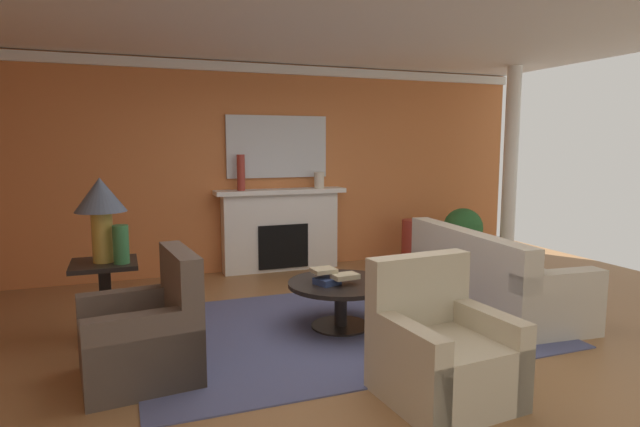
{
  "coord_description": "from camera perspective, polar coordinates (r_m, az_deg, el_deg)",
  "views": [
    {
      "loc": [
        -1.84,
        -4.23,
        1.74
      ],
      "look_at": [
        0.13,
        0.98,
        1.0
      ],
      "focal_mm": 29.53,
      "sensor_mm": 36.0,
      "label": 1
    }
  ],
  "objects": [
    {
      "name": "ground_plane",
      "position": [
        4.93,
        2.67,
        -13.11
      ],
      "size": [
        9.57,
        9.57,
        0.0
      ],
      "primitive_type": "plane",
      "color": "olive"
    },
    {
      "name": "wall_fireplace",
      "position": [
        7.35,
        -6.24,
        4.94
      ],
      "size": [
        7.96,
        0.12,
        2.82
      ],
      "primitive_type": "cube",
      "color": "#CC723D",
      "rests_on": "ground_plane"
    },
    {
      "name": "ceiling_panel",
      "position": [
        5.01,
        1.43,
        20.35
      ],
      "size": [
        7.96,
        6.23,
        0.06
      ],
      "primitive_type": "cube",
      "color": "white"
    },
    {
      "name": "crown_moulding",
      "position": [
        7.33,
        -6.23,
        15.35
      ],
      "size": [
        7.96,
        0.08,
        0.12
      ],
      "primitive_type": "cube",
      "color": "white"
    },
    {
      "name": "area_rug",
      "position": [
        5.13,
        2.25,
        -12.19
      ],
      "size": [
        3.71,
        2.5,
        0.01
      ],
      "primitive_type": "cube",
      "color": "#4C517A",
      "rests_on": "ground_plane"
    },
    {
      "name": "fireplace",
      "position": [
        7.29,
        -4.28,
        -1.98
      ],
      "size": [
        1.8,
        0.35,
        1.13
      ],
      "color": "white",
      "rests_on": "ground_plane"
    },
    {
      "name": "mantel_mirror",
      "position": [
        7.3,
        -4.65,
        7.22
      ],
      "size": [
        1.42,
        0.04,
        0.85
      ],
      "primitive_type": "cube",
      "color": "silver"
    },
    {
      "name": "sofa",
      "position": [
        5.91,
        17.94,
        -6.94
      ],
      "size": [
        1.05,
        2.16,
        0.85
      ],
      "color": "beige",
      "rests_on": "ground_plane"
    },
    {
      "name": "armchair_near_window",
      "position": [
        4.22,
        -18.45,
        -12.67
      ],
      "size": [
        0.88,
        0.88,
        0.95
      ],
      "color": "brown",
      "rests_on": "ground_plane"
    },
    {
      "name": "armchair_facing_fireplace",
      "position": [
        3.82,
        12.98,
        -14.66
      ],
      "size": [
        0.86,
        0.86,
        0.95
      ],
      "color": "#C1B293",
      "rests_on": "ground_plane"
    },
    {
      "name": "coffee_table",
      "position": [
        5.03,
        2.27,
        -8.66
      ],
      "size": [
        1.0,
        1.0,
        0.45
      ],
      "color": "black",
      "rests_on": "ground_plane"
    },
    {
      "name": "side_table",
      "position": [
        5.13,
        -22.21,
        -8.15
      ],
      "size": [
        0.56,
        0.56,
        0.7
      ],
      "color": "black",
      "rests_on": "ground_plane"
    },
    {
      "name": "table_lamp",
      "position": [
        4.98,
        -22.68,
        1.04
      ],
      "size": [
        0.44,
        0.44,
        0.75
      ],
      "color": "#B28E38",
      "rests_on": "side_table"
    },
    {
      "name": "vase_tall_corner",
      "position": [
        7.81,
        9.94,
        -3.02
      ],
      "size": [
        0.3,
        0.3,
        0.65
      ],
      "primitive_type": "cylinder",
      "color": "#9E3328",
      "rests_on": "ground_plane"
    },
    {
      "name": "vase_mantel_left",
      "position": [
        7.01,
        -8.56,
        4.41
      ],
      "size": [
        0.11,
        0.11,
        0.47
      ],
      "primitive_type": "cylinder",
      "color": "#9E3328",
      "rests_on": "fireplace"
    },
    {
      "name": "vase_mantel_right",
      "position": [
        7.33,
        -0.1,
        3.64
      ],
      "size": [
        0.14,
        0.14,
        0.22
      ],
      "primitive_type": "cylinder",
      "color": "beige",
      "rests_on": "fireplace"
    },
    {
      "name": "vase_on_side_table",
      "position": [
        4.91,
        -20.76,
        -3.14
      ],
      "size": [
        0.13,
        0.13,
        0.34
      ],
      "primitive_type": "cylinder",
      "color": "#33703D",
      "rests_on": "side_table"
    },
    {
      "name": "book_red_cover",
      "position": [
        4.9,
        0.77,
        -7.33
      ],
      "size": [
        0.25,
        0.25,
        0.06
      ],
      "primitive_type": "cube",
      "rotation": [
        0.0,
        0.0,
        0.35
      ],
      "color": "navy",
      "rests_on": "coffee_table"
    },
    {
      "name": "book_art_folio",
      "position": [
        4.87,
        2.73,
        -6.8
      ],
      "size": [
        0.25,
        0.18,
        0.04
      ],
      "primitive_type": "cube",
      "rotation": [
        0.0,
        0.0,
        0.09
      ],
      "color": "tan",
      "rests_on": "coffee_table"
    },
    {
      "name": "book_small_novel",
      "position": [
        4.91,
        0.39,
        -6.18
      ],
      "size": [
        0.23,
        0.21,
        0.04
      ],
      "primitive_type": "cube",
      "rotation": [
        0.0,
        0.0,
        0.07
      ],
      "color": "tan",
      "rests_on": "coffee_table"
    },
    {
      "name": "potted_plant",
      "position": [
        7.79,
        15.22,
        -1.93
      ],
      "size": [
        0.56,
        0.56,
        0.83
      ],
      "color": "#BCB29E",
      "rests_on": "ground_plane"
    },
    {
      "name": "column_white",
      "position": [
        8.02,
        19.92,
        4.74
      ],
      "size": [
        0.2,
        0.2,
        2.82
      ],
      "primitive_type": "cylinder",
      "color": "white",
      "rests_on": "ground_plane"
    }
  ]
}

